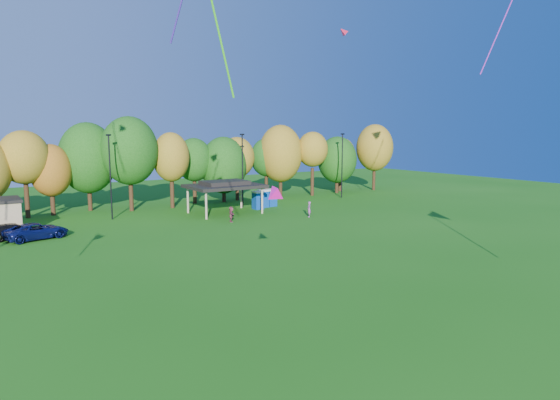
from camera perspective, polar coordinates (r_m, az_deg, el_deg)
ground at (r=20.59m, az=6.33°, el=-19.39°), size 160.00×160.00×0.00m
tree_line at (r=60.63m, az=-22.96°, el=3.96°), size 93.57×10.55×11.15m
lamp_posts at (r=55.96m, az=-18.83°, el=2.84°), size 64.50×0.25×9.09m
pavilion at (r=57.51m, az=-6.34°, el=1.66°), size 8.20×6.20×3.77m
porta_potties at (r=61.74m, az=-1.82°, el=0.15°), size 3.75×2.27×2.18m
car_c at (r=48.66m, az=-26.06°, el=-3.21°), size 5.67×3.64×1.45m
car_d at (r=49.75m, az=-28.15°, el=-3.16°), size 4.96×2.55×1.38m
far_person_1 at (r=52.22m, az=-5.59°, el=-1.63°), size 0.99×1.59×1.63m
far_person_4 at (r=55.02m, az=3.35°, el=-1.07°), size 0.69×0.75×1.73m
kite_6 at (r=27.86m, az=-0.66°, el=1.08°), size 1.31×1.52×1.34m
kite_10 at (r=54.30m, az=7.20°, el=18.58°), size 1.41×1.27×1.16m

